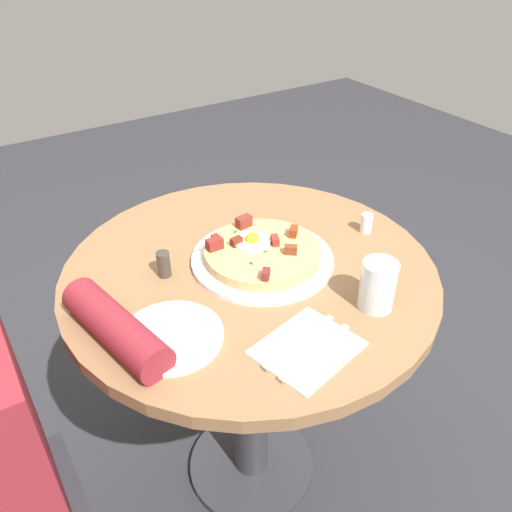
{
  "coord_description": "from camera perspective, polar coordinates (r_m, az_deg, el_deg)",
  "views": [
    {
      "loc": [
        -0.75,
        0.47,
        1.37
      ],
      "look_at": [
        0.0,
        -0.02,
        0.75
      ],
      "focal_mm": 35.63,
      "sensor_mm": 36.0,
      "label": 1
    }
  ],
  "objects": [
    {
      "name": "napkin",
      "position": [
        0.91,
        5.78,
        -10.25
      ],
      "size": [
        0.17,
        0.2,
        0.0
      ],
      "primitive_type": "cube",
      "rotation": [
        0.0,
        0.0,
        1.79
      ],
      "color": "white",
      "rests_on": "dining_table"
    },
    {
      "name": "dining_table",
      "position": [
        1.2,
        -0.66,
        -7.88
      ],
      "size": [
        0.8,
        0.8,
        0.73
      ],
      "color": "olive",
      "rests_on": "ground_plane"
    },
    {
      "name": "fork",
      "position": [
        0.91,
        4.92,
        -9.5
      ],
      "size": [
        0.05,
        0.18,
        0.0
      ],
      "primitive_type": "cube",
      "rotation": [
        0.0,
        0.0,
        1.79
      ],
      "color": "silver",
      "rests_on": "napkin"
    },
    {
      "name": "salt_shaker",
      "position": [
        1.23,
        12.3,
        3.63
      ],
      "size": [
        0.03,
        0.03,
        0.05
      ],
      "primitive_type": "cylinder",
      "color": "white",
      "rests_on": "dining_table"
    },
    {
      "name": "bread_plate",
      "position": [
        0.93,
        -9.48,
        -8.89
      ],
      "size": [
        0.19,
        0.19,
        0.01
      ],
      "primitive_type": "cylinder",
      "color": "silver",
      "rests_on": "dining_table"
    },
    {
      "name": "pizza_plate",
      "position": [
        1.1,
        0.71,
        -0.33
      ],
      "size": [
        0.31,
        0.31,
        0.01
      ],
      "primitive_type": "cylinder",
      "color": "white",
      "rests_on": "dining_table"
    },
    {
      "name": "knife",
      "position": [
        0.9,
        6.69,
        -10.6
      ],
      "size": [
        0.05,
        0.18,
        0.0
      ],
      "primitive_type": "cube",
      "rotation": [
        0.0,
        0.0,
        1.79
      ],
      "color": "silver",
      "rests_on": "napkin"
    },
    {
      "name": "pepper_shaker",
      "position": [
        1.07,
        -10.32,
        -0.91
      ],
      "size": [
        0.03,
        0.03,
        0.06
      ],
      "primitive_type": "cylinder",
      "color": "#3F3833",
      "rests_on": "dining_table"
    },
    {
      "name": "ground_plane",
      "position": [
        1.63,
        -0.52,
        -22.51
      ],
      "size": [
        6.0,
        6.0,
        0.0
      ],
      "primitive_type": "plane",
      "color": "#2D2D33"
    },
    {
      "name": "breakfast_pizza",
      "position": [
        1.09,
        0.59,
        0.54
      ],
      "size": [
        0.25,
        0.25,
        0.05
      ],
      "color": "tan",
      "rests_on": "pizza_plate"
    },
    {
      "name": "water_glass",
      "position": [
        0.98,
        13.51,
        -3.2
      ],
      "size": [
        0.07,
        0.07,
        0.1
      ],
      "primitive_type": "cylinder",
      "color": "silver",
      "rests_on": "dining_table"
    }
  ]
}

